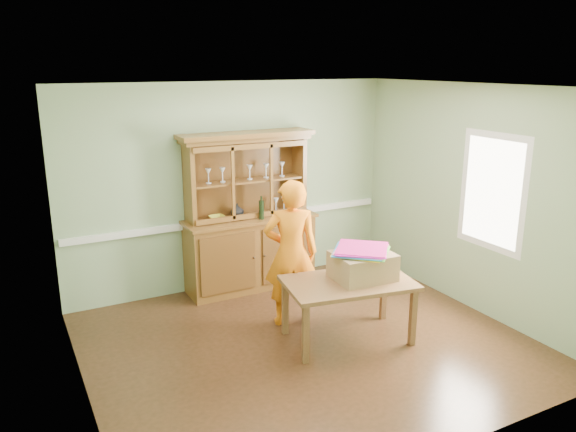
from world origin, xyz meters
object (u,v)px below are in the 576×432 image
china_hutch (249,235)px  dining_table (348,288)px  person (291,253)px  cardboard_box (363,266)px

china_hutch → dining_table: 1.90m
dining_table → person: (-0.36, 0.64, 0.25)m
dining_table → person: bearing=128.7°
dining_table → cardboard_box: bearing=7.7°
china_hutch → cardboard_box: china_hutch is taller
dining_table → person: person is taller
cardboard_box → person: (-0.53, 0.65, 0.03)m
china_hutch → cardboard_box: bearing=-75.0°
cardboard_box → dining_table: bearing=178.1°
cardboard_box → person: person is taller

